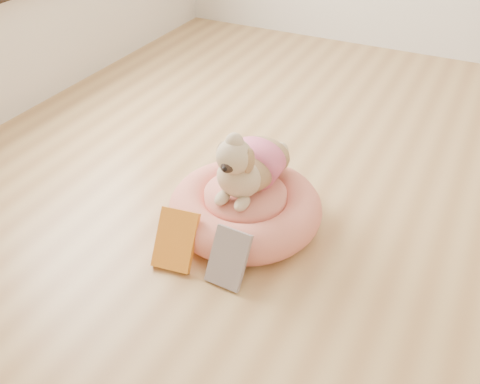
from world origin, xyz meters
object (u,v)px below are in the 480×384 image
at_px(dog, 248,154).
at_px(book_white, 228,258).
at_px(book_yellow, 176,240).
at_px(pet_bed, 245,208).

distance_m(dog, book_white, 0.44).
bearing_deg(dog, book_yellow, -110.58).
relative_size(pet_bed, book_white, 2.95).
bearing_deg(book_yellow, dog, 61.80).
bearing_deg(book_white, book_yellow, -176.91).
height_order(dog, book_white, dog).
xyz_separation_m(pet_bed, book_yellow, (-0.14, -0.33, 0.02)).
relative_size(dog, book_yellow, 1.86).
relative_size(book_yellow, book_white, 1.07).
relative_size(pet_bed, book_yellow, 2.77).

